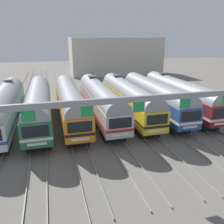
% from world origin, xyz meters
% --- Properties ---
extents(ground_plane, '(160.00, 160.00, 0.00)m').
position_xyz_m(ground_plane, '(0.00, 0.00, 0.00)').
color(ground_plane, slate).
extents(track_bed, '(24.77, 70.00, 0.15)m').
position_xyz_m(track_bed, '(0.00, 17.00, 0.07)').
color(track_bed, gray).
rests_on(track_bed, ground).
extents(commuter_train_silver, '(2.88, 18.06, 5.05)m').
position_xyz_m(commuter_train_silver, '(-11.63, -0.00, 2.69)').
color(commuter_train_silver, silver).
rests_on(commuter_train_silver, ground).
extents(commuter_train_green, '(2.88, 18.06, 4.77)m').
position_xyz_m(commuter_train_green, '(-7.76, -0.01, 2.69)').
color(commuter_train_green, '#236B42').
rests_on(commuter_train_green, ground).
extents(commuter_train_orange, '(2.88, 18.06, 4.77)m').
position_xyz_m(commuter_train_orange, '(-3.88, -0.01, 2.69)').
color(commuter_train_orange, orange).
rests_on(commuter_train_orange, ground).
extents(commuter_train_stainless, '(2.88, 18.06, 5.05)m').
position_xyz_m(commuter_train_stainless, '(0.00, -0.00, 2.69)').
color(commuter_train_stainless, '#B2B5BA').
rests_on(commuter_train_stainless, ground).
extents(commuter_train_yellow, '(2.88, 18.06, 5.05)m').
position_xyz_m(commuter_train_yellow, '(3.88, -0.00, 2.69)').
color(commuter_train_yellow, gold).
rests_on(commuter_train_yellow, ground).
extents(commuter_train_blue, '(2.88, 18.06, 4.77)m').
position_xyz_m(commuter_train_blue, '(7.76, -0.01, 2.69)').
color(commuter_train_blue, '#284C9E').
rests_on(commuter_train_blue, ground).
extents(commuter_train_maroon, '(2.88, 18.06, 5.05)m').
position_xyz_m(commuter_train_maroon, '(11.63, -0.00, 2.69)').
color(commuter_train_maroon, maroon).
rests_on(commuter_train_maroon, ground).
extents(catenary_gantry, '(28.51, 0.44, 6.97)m').
position_xyz_m(catenary_gantry, '(0.00, -13.50, 5.41)').
color(catenary_gantry, gray).
rests_on(catenary_gantry, ground).
extents(maintenance_building, '(25.94, 10.00, 10.38)m').
position_xyz_m(maintenance_building, '(12.95, 37.52, 5.19)').
color(maintenance_building, beige).
rests_on(maintenance_building, ground).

